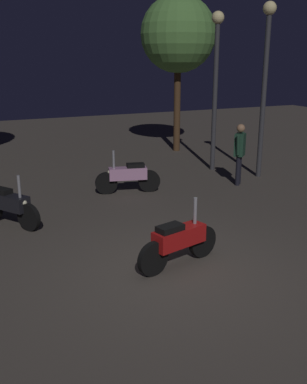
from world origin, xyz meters
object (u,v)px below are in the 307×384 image
object	(u,v)px
motorcycle_red_foreground	(179,241)
streetlamp_near	(266,68)
streetlamp_far	(216,71)
motorcycle_black_parked_left	(9,205)
person_rider_beside	(240,149)
motorcycle_pink_parked_right	(128,176)

from	to	relation	value
motorcycle_red_foreground	streetlamp_near	world-z (taller)	streetlamp_near
streetlamp_far	motorcycle_black_parked_left	bearing A→B (deg)	-159.50
person_rider_beside	streetlamp_near	world-z (taller)	streetlamp_near
motorcycle_red_foreground	streetlamp_far	xyz separation A→B (m)	(4.06, 5.47, 2.50)
motorcycle_black_parked_left	streetlamp_near	world-z (taller)	streetlamp_near
motorcycle_red_foreground	person_rider_beside	xyz separation A→B (m)	(3.78, 3.71, 0.54)
motorcycle_black_parked_left	streetlamp_near	bearing A→B (deg)	65.63
motorcycle_pink_parked_right	streetlamp_far	size ratio (longest dim) A/B	0.36
streetlamp_near	person_rider_beside	bearing A→B (deg)	-155.39
motorcycle_pink_parked_right	person_rider_beside	xyz separation A→B (m)	(2.99, -0.53, 0.54)
streetlamp_near	streetlamp_far	bearing A→B (deg)	121.11
motorcycle_red_foreground	streetlamp_near	xyz separation A→B (m)	(4.83, 4.19, 2.59)
motorcycle_black_parked_left	streetlamp_far	distance (m)	7.21
person_rider_beside	motorcycle_black_parked_left	bearing A→B (deg)	52.75
motorcycle_red_foreground	motorcycle_pink_parked_right	size ratio (longest dim) A/B	1.00
motorcycle_red_foreground	streetlamp_far	distance (m)	7.25
person_rider_beside	streetlamp_far	world-z (taller)	streetlamp_far
motorcycle_black_parked_left	person_rider_beside	distance (m)	6.11
motorcycle_pink_parked_right	motorcycle_red_foreground	bearing A→B (deg)	93.58
person_rider_beside	motorcycle_pink_parked_right	bearing A→B (deg)	37.01
motorcycle_red_foreground	motorcycle_black_parked_left	bearing A→B (deg)	111.66
motorcycle_red_foreground	streetlamp_far	bearing A→B (deg)	38.84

